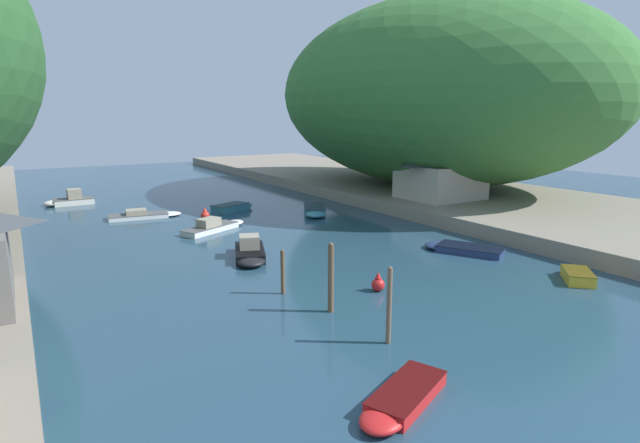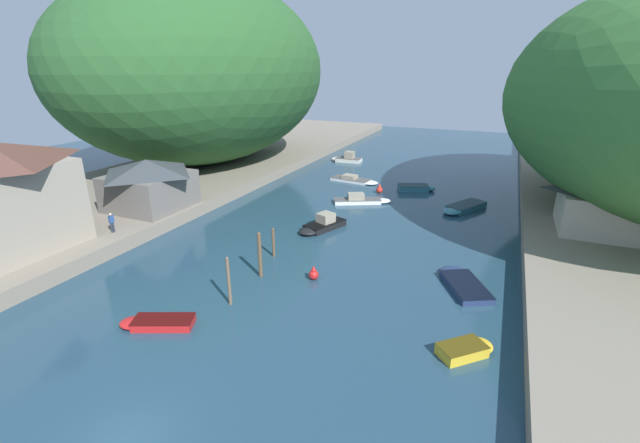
% 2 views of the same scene
% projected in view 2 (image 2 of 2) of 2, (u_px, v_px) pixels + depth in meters
% --- Properties ---
extents(water_surface, '(130.00, 130.00, 0.00)m').
position_uv_depth(water_surface, '(361.00, 215.00, 42.76)').
color(water_surface, '#234256').
rests_on(water_surface, ground).
extents(left_bank, '(22.00, 120.00, 1.17)m').
position_uv_depth(left_bank, '(161.00, 183.00, 52.11)').
color(left_bank, gray).
rests_on(left_bank, ground).
extents(hillside_left, '(30.26, 42.37, 24.23)m').
position_uv_depth(hillside_left, '(200.00, 72.00, 57.42)').
color(hillside_left, '#285628').
rests_on(hillside_left, left_bank).
extents(boathouse_shed, '(7.10, 7.24, 4.68)m').
position_uv_depth(boathouse_shed, '(149.00, 183.00, 40.64)').
color(boathouse_shed, slate).
rests_on(boathouse_shed, left_bank).
extents(right_bank_cottage, '(7.41, 6.64, 4.76)m').
position_uv_depth(right_bank_cottage, '(608.00, 203.00, 34.64)').
color(right_bank_cottage, '#B2A899').
rests_on(right_bank_cottage, right_bank).
extents(boat_far_right_bank, '(6.53, 2.84, 0.80)m').
position_uv_depth(boat_far_right_bank, '(355.00, 180.00, 54.92)').
color(boat_far_right_bank, white).
rests_on(boat_far_right_bank, water_surface).
extents(boat_yellow_tender, '(4.40, 5.97, 0.63)m').
position_uv_depth(boat_yellow_tender, '(462.00, 208.00, 43.98)').
color(boat_yellow_tender, teal).
rests_on(boat_yellow_tender, water_surface).
extents(boat_moored_right, '(4.31, 5.61, 0.46)m').
position_uv_depth(boat_moored_right, '(462.00, 282.00, 29.19)').
color(boat_moored_right, navy).
rests_on(boat_moored_right, water_surface).
extents(boat_small_dinghy, '(3.12, 3.07, 0.62)m').
position_uv_depth(boat_small_dinghy, '(468.00, 349.00, 22.22)').
color(boat_small_dinghy, gold).
rests_on(boat_small_dinghy, water_surface).
extents(boat_red_skiff, '(3.49, 5.30, 1.43)m').
position_uv_depth(boat_red_skiff, '(321.00, 225.00, 38.97)').
color(boat_red_skiff, black).
rests_on(boat_red_skiff, water_surface).
extents(boat_near_quay, '(4.43, 2.95, 0.50)m').
position_uv_depth(boat_near_quay, '(155.00, 323.00, 24.59)').
color(boat_near_quay, red).
rests_on(boat_near_quay, water_surface).
extents(boat_navy_launch, '(6.31, 4.22, 1.11)m').
position_uv_depth(boat_navy_launch, '(363.00, 200.00, 46.49)').
color(boat_navy_launch, white).
rests_on(boat_navy_launch, water_surface).
extents(boat_open_rowboat, '(4.72, 3.24, 0.70)m').
position_uv_depth(boat_open_rowboat, '(418.00, 188.00, 51.02)').
color(boat_open_rowboat, teal).
rests_on(boat_open_rowboat, water_surface).
extents(boat_white_cruiser, '(4.77, 2.28, 1.60)m').
position_uv_depth(boat_white_cruiser, '(346.00, 159.00, 66.26)').
color(boat_white_cruiser, silver).
rests_on(boat_white_cruiser, water_surface).
extents(mooring_post_second, '(0.21, 0.21, 3.27)m').
position_uv_depth(mooring_post_second, '(229.00, 281.00, 26.40)').
color(mooring_post_second, brown).
rests_on(mooring_post_second, water_surface).
extents(mooring_post_middle, '(0.28, 0.28, 3.38)m').
position_uv_depth(mooring_post_middle, '(260.00, 254.00, 29.92)').
color(mooring_post_middle, brown).
rests_on(mooring_post_middle, water_surface).
extents(mooring_post_fourth, '(0.23, 0.23, 2.39)m').
position_uv_depth(mooring_post_fourth, '(273.00, 242.00, 33.26)').
color(mooring_post_fourth, brown).
rests_on(mooring_post_fourth, water_surface).
extents(channel_buoy_near, '(0.76, 0.76, 1.15)m').
position_uv_depth(channel_buoy_near, '(379.00, 189.00, 50.01)').
color(channel_buoy_near, red).
rests_on(channel_buoy_near, water_surface).
extents(channel_buoy_far, '(0.70, 0.70, 1.06)m').
position_uv_depth(channel_buoy_far, '(314.00, 274.00, 29.92)').
color(channel_buoy_far, red).
rests_on(channel_buoy_far, water_surface).
extents(person_on_quay, '(0.34, 0.43, 1.69)m').
position_uv_depth(person_on_quay, '(162.00, 202.00, 39.88)').
color(person_on_quay, '#282D3D').
rests_on(person_on_quay, left_bank).
extents(person_by_boathouse, '(0.25, 0.40, 1.69)m').
position_uv_depth(person_by_boathouse, '(112.00, 221.00, 34.93)').
color(person_by_boathouse, '#282D3D').
rests_on(person_by_boathouse, left_bank).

